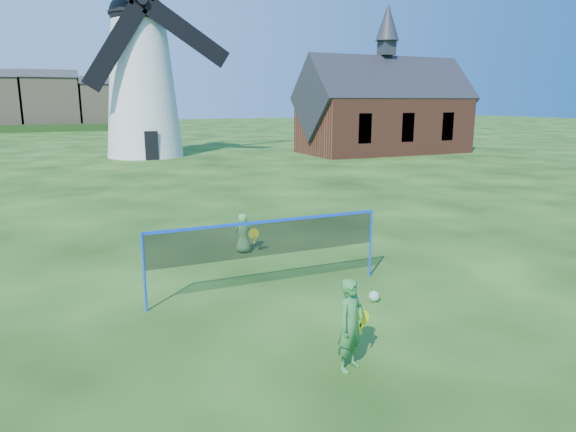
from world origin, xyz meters
The scene contains 7 objects.
ground centered at (0.00, 0.00, 0.00)m, with size 220.00×220.00×0.00m, color black.
windmill centered at (1.59, 29.17, 5.63)m, with size 11.73×5.35×16.20m.
chapel centered at (19.06, 24.76, 3.11)m, with size 13.08×6.34×11.06m.
badminton_net centered at (-0.43, 0.12, 1.14)m, with size 5.05×0.05×1.55m.
player_girl centered at (-0.49, -3.34, 0.70)m, with size 0.72×0.52×1.40m.
player_boy centered at (0.06, 3.09, 0.53)m, with size 0.66×0.52×1.05m.
play_ball centered at (1.31, -1.24, 0.11)m, with size 0.22×0.22×0.22m, color green.
Camera 1 is at (-4.19, -9.42, 3.91)m, focal length 32.21 mm.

